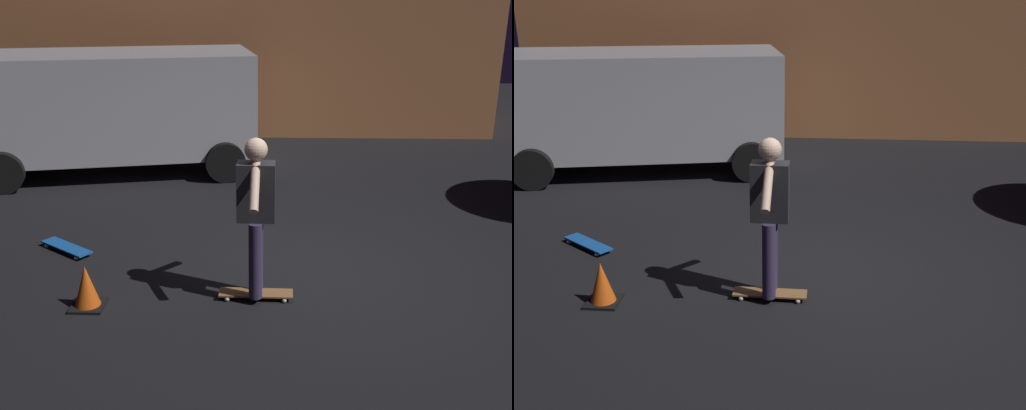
# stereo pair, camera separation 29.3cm
# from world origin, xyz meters

# --- Properties ---
(ground_plane) EXTENTS (28.00, 28.00, 0.00)m
(ground_plane) POSITION_xyz_m (0.00, 0.00, 0.00)
(ground_plane) COLOR black
(low_building) EXTENTS (10.59, 3.92, 2.92)m
(low_building) POSITION_xyz_m (-1.13, 8.47, 1.46)
(low_building) COLOR #C67A47
(low_building) RESTS_ON ground_plane
(parked_van) EXTENTS (4.89, 2.99, 2.03)m
(parked_van) POSITION_xyz_m (-3.14, 4.05, 1.16)
(parked_van) COLOR #B2B2B7
(parked_van) RESTS_ON ground_plane
(skateboard_ridden) EXTENTS (0.78, 0.23, 0.07)m
(skateboard_ridden) POSITION_xyz_m (-0.58, -0.62, 0.06)
(skateboard_ridden) COLOR olive
(skateboard_ridden) RESTS_ON ground_plane
(skateboard_spare) EXTENTS (0.75, 0.62, 0.07)m
(skateboard_spare) POSITION_xyz_m (-2.97, 0.52, 0.06)
(skateboard_spare) COLOR #1959B2
(skateboard_spare) RESTS_ON ground_plane
(skater) EXTENTS (0.38, 0.98, 1.67)m
(skater) POSITION_xyz_m (-0.58, -0.62, 1.04)
(skater) COLOR #382D4C
(skater) RESTS_ON skateboard_ridden
(traffic_cone) EXTENTS (0.34, 0.34, 0.46)m
(traffic_cone) POSITION_xyz_m (-2.31, -0.87, 0.21)
(traffic_cone) COLOR black
(traffic_cone) RESTS_ON ground_plane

